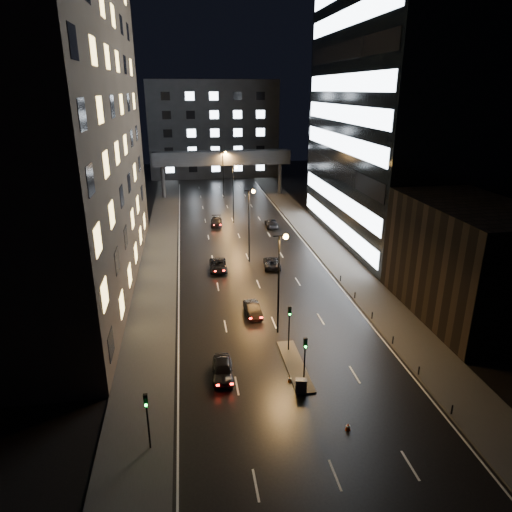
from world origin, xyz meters
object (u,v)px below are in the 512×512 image
(utility_cabinet, at_px, (301,385))
(car_away_d, at_px, (216,222))
(car_toward_a, at_px, (272,263))
(car_away_c, at_px, (218,265))
(car_away_a, at_px, (223,369))
(car_toward_b, at_px, (271,223))
(car_away_b, at_px, (253,309))

(utility_cabinet, bearing_deg, car_away_d, 106.23)
(car_away_d, bearing_deg, car_toward_a, -69.88)
(car_away_c, distance_m, utility_cabinet, 27.47)
(car_away_a, relative_size, car_away_d, 0.89)
(car_away_d, relative_size, car_toward_a, 1.04)
(car_away_d, xyz_separation_m, car_toward_b, (9.40, -2.38, 0.00))
(car_away_b, xyz_separation_m, utility_cabinet, (1.78, -13.75, 0.06))
(car_away_a, height_order, utility_cabinet, car_away_a)
(car_away_c, distance_m, car_toward_b, 21.60)
(car_away_b, xyz_separation_m, car_toward_a, (4.61, 13.38, -0.02))
(car_away_a, relative_size, car_away_b, 1.06)
(car_away_a, bearing_deg, car_toward_b, 76.73)
(car_away_d, bearing_deg, car_toward_b, -9.79)
(car_away_c, height_order, car_toward_a, car_away_c)
(car_away_a, distance_m, car_away_d, 45.23)
(car_away_b, bearing_deg, utility_cabinet, -87.08)
(car_away_d, relative_size, utility_cabinet, 4.26)
(utility_cabinet, bearing_deg, car_away_c, 111.79)
(car_away_d, bearing_deg, utility_cabinet, -81.90)
(car_away_a, relative_size, car_toward_a, 0.92)
(car_toward_a, relative_size, car_toward_b, 0.96)
(car_away_b, bearing_deg, car_toward_a, 66.56)
(car_toward_a, height_order, utility_cabinet, car_toward_a)
(car_away_a, bearing_deg, car_away_b, 71.36)
(car_away_a, height_order, car_toward_a, car_away_a)
(car_away_c, distance_m, car_away_d, 21.18)
(car_away_a, bearing_deg, car_toward_a, 72.64)
(car_away_b, height_order, car_away_c, car_away_c)
(car_toward_b, height_order, utility_cabinet, car_toward_b)
(car_away_a, distance_m, utility_cabinet, 6.69)
(car_away_a, xyz_separation_m, utility_cabinet, (5.92, -3.11, -0.01))
(car_away_d, height_order, utility_cabinet, car_away_d)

